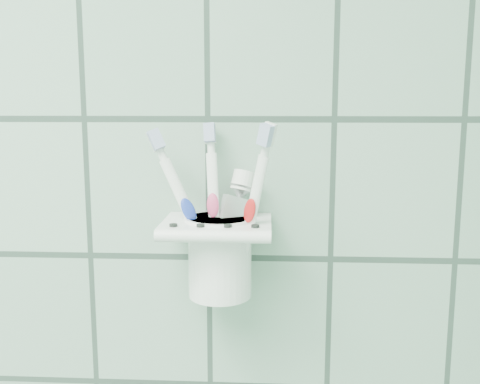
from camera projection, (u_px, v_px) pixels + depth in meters
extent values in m
cube|color=white|center=(220.00, 227.00, 0.67)|extent=(0.05, 0.02, 0.04)
cube|color=white|center=(217.00, 226.00, 0.63)|extent=(0.13, 0.10, 0.01)
cylinder|color=white|center=(213.00, 236.00, 0.59)|extent=(0.13, 0.01, 0.01)
cylinder|color=black|center=(173.00, 226.00, 0.60)|extent=(0.01, 0.01, 0.00)
cylinder|color=black|center=(201.00, 226.00, 0.60)|extent=(0.01, 0.01, 0.00)
cylinder|color=black|center=(228.00, 226.00, 0.60)|extent=(0.01, 0.01, 0.00)
cylinder|color=black|center=(255.00, 227.00, 0.60)|extent=(0.01, 0.01, 0.00)
cylinder|color=white|center=(220.00, 257.00, 0.65)|extent=(0.08, 0.08, 0.10)
cylinder|color=white|center=(220.00, 220.00, 0.64)|extent=(0.08, 0.08, 0.01)
cylinder|color=black|center=(220.00, 219.00, 0.64)|extent=(0.07, 0.07, 0.00)
cylinder|color=white|center=(225.00, 221.00, 0.62)|extent=(0.09, 0.04, 0.16)
cylinder|color=white|center=(225.00, 137.00, 0.60)|extent=(0.02, 0.01, 0.03)
cube|color=silver|center=(224.00, 125.00, 0.60)|extent=(0.02, 0.02, 0.03)
cube|color=white|center=(225.00, 124.00, 0.60)|extent=(0.02, 0.01, 0.03)
ellipsoid|color=#1E38A5|center=(224.00, 205.00, 0.61)|extent=(0.03, 0.01, 0.03)
cylinder|color=white|center=(217.00, 224.00, 0.62)|extent=(0.02, 0.06, 0.17)
cylinder|color=white|center=(216.00, 142.00, 0.60)|extent=(0.01, 0.02, 0.02)
cube|color=silver|center=(216.00, 130.00, 0.59)|extent=(0.02, 0.02, 0.03)
cube|color=white|center=(216.00, 130.00, 0.60)|extent=(0.02, 0.01, 0.03)
ellipsoid|color=#D83F72|center=(216.00, 208.00, 0.61)|extent=(0.02, 0.01, 0.03)
cylinder|color=white|center=(236.00, 219.00, 0.63)|extent=(0.05, 0.05, 0.17)
cylinder|color=white|center=(235.00, 138.00, 0.62)|extent=(0.02, 0.02, 0.03)
cube|color=silver|center=(235.00, 126.00, 0.61)|extent=(0.02, 0.02, 0.03)
cube|color=white|center=(235.00, 125.00, 0.62)|extent=(0.02, 0.02, 0.03)
ellipsoid|color=red|center=(235.00, 203.00, 0.63)|extent=(0.02, 0.02, 0.03)
cube|color=silver|center=(217.00, 244.00, 0.63)|extent=(0.06, 0.05, 0.12)
cube|color=silver|center=(218.00, 288.00, 0.64)|extent=(0.04, 0.02, 0.02)
cone|color=silver|center=(217.00, 191.00, 0.62)|extent=(0.05, 0.05, 0.03)
cylinder|color=white|center=(217.00, 179.00, 0.62)|extent=(0.04, 0.04, 0.03)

